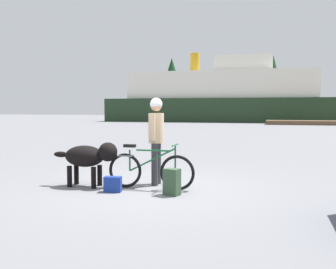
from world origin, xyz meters
The scene contains 10 objects.
ground_plane centered at (0.00, 0.00, 0.00)m, with size 160.00×160.00×0.00m, color slate.
bicycle centered at (0.04, -0.03, 0.38)m, with size 1.76×0.44×0.90m.
person_cyclist centered at (0.03, 0.42, 1.10)m, with size 0.32×0.53×1.80m.
dog centered at (-1.23, -0.13, 0.61)m, with size 1.40×0.51×0.91m.
backpack centered at (0.59, -0.45, 0.24)m, with size 0.28×0.20×0.49m, color #334C33.
handbag_pannier centered at (-0.56, -0.48, 0.15)m, with size 0.32×0.18×0.30m, color navy.
dock_pier centered at (7.83, 32.75, 0.20)m, with size 12.12×2.85×0.40m, color brown.
ferry_boat centered at (-3.54, 39.73, 2.91)m, with size 27.38×7.64×8.37m.
pine_tree_far_left centered at (-13.54, 53.80, 6.49)m, with size 4.16×4.16×9.79m.
pine_tree_center centered at (2.43, 53.69, 6.33)m, with size 3.31×3.31×9.62m.
Camera 1 is at (2.33, -7.15, 1.58)m, focal length 41.02 mm.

